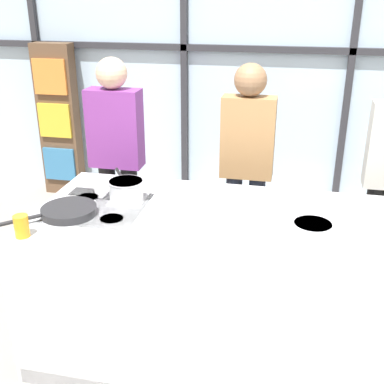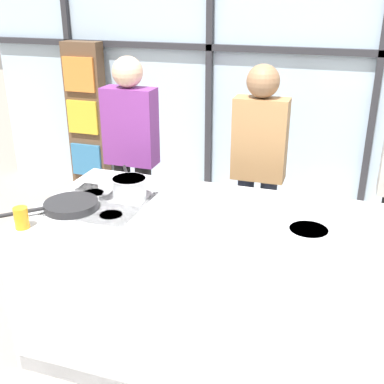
% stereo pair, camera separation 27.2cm
% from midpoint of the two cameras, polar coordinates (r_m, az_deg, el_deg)
% --- Properties ---
extents(ground_plane, '(18.00, 18.00, 0.00)m').
position_cam_midpoint_polar(ground_plane, '(3.12, 1.24, -18.10)').
color(ground_plane, gray).
extents(back_window_wall, '(6.40, 0.10, 2.80)m').
position_cam_midpoint_polar(back_window_wall, '(4.69, 6.98, 14.85)').
color(back_window_wall, silver).
rests_on(back_window_wall, ground_plane).
extents(bookshelf, '(0.41, 0.19, 1.57)m').
position_cam_midpoint_polar(bookshelf, '(5.25, -16.96, 8.00)').
color(bookshelf, brown).
rests_on(bookshelf, ground_plane).
extents(demo_island, '(2.19, 1.03, 0.89)m').
position_cam_midpoint_polar(demo_island, '(2.84, 1.28, -11.37)').
color(demo_island, silver).
rests_on(demo_island, ground_plane).
extents(spectator_far_left, '(0.40, 0.23, 1.61)m').
position_cam_midpoint_polar(spectator_far_left, '(3.70, -11.05, 4.82)').
color(spectator_far_left, black).
rests_on(spectator_far_left, ground_plane).
extents(spectator_center_left, '(0.37, 0.22, 1.60)m').
position_cam_midpoint_polar(spectator_center_left, '(3.44, 4.28, 3.88)').
color(spectator_center_left, '#232838').
rests_on(spectator_center_left, ground_plane).
extents(frying_pan, '(0.45, 0.44, 0.04)m').
position_cam_midpoint_polar(frying_pan, '(2.79, -17.24, -2.18)').
color(frying_pan, '#232326').
rests_on(frying_pan, demo_island).
extents(saucepan, '(0.26, 0.34, 0.13)m').
position_cam_midpoint_polar(saucepan, '(2.88, -10.51, 0.20)').
color(saucepan, silver).
rests_on(saucepan, demo_island).
extents(white_plate, '(0.23, 0.23, 0.01)m').
position_cam_midpoint_polar(white_plate, '(2.94, 11.73, -0.69)').
color(white_plate, white).
rests_on(white_plate, demo_island).
extents(mixing_bowl, '(0.24, 0.24, 0.06)m').
position_cam_midpoint_polar(mixing_bowl, '(2.51, 11.13, -4.23)').
color(mixing_bowl, silver).
rests_on(mixing_bowl, demo_island).
extents(juice_glass_near, '(0.07, 0.07, 0.12)m').
position_cam_midpoint_polar(juice_glass_near, '(2.61, -22.41, -3.83)').
color(juice_glass_near, orange).
rests_on(juice_glass_near, demo_island).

